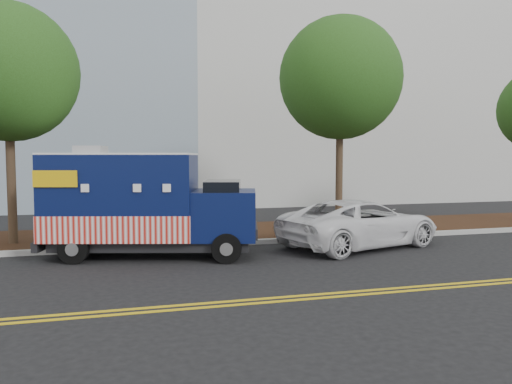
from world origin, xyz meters
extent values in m
plane|color=black|center=(0.00, 0.00, 0.00)|extent=(120.00, 120.00, 0.00)
cube|color=#9E9E99|center=(0.00, 1.40, 0.07)|extent=(120.00, 0.18, 0.15)
cube|color=black|center=(0.00, 3.50, 0.07)|extent=(120.00, 4.00, 0.15)
cube|color=gold|center=(0.00, -4.45, 0.01)|extent=(120.00, 0.10, 0.01)
cube|color=gold|center=(0.00, -4.70, 0.01)|extent=(120.00, 0.10, 0.01)
cylinder|color=#38281C|center=(-5.05, 2.71, 2.09)|extent=(0.26, 0.26, 4.19)
sphere|color=#244814|center=(-5.05, 2.71, 5.20)|extent=(4.06, 4.06, 4.06)
cylinder|color=#38281C|center=(5.82, 3.30, 2.23)|extent=(0.26, 0.26, 4.46)
sphere|color=#244814|center=(5.82, 3.30, 5.57)|extent=(4.42, 4.42, 4.42)
cube|color=#473828|center=(-3.11, 1.67, 1.20)|extent=(0.06, 0.06, 2.40)
cube|color=black|center=(-1.09, 0.33, 0.39)|extent=(5.47, 3.04, 0.26)
cube|color=#091240|center=(-1.89, 0.55, 1.67)|extent=(4.31, 3.06, 2.23)
cube|color=#B9150B|center=(-1.89, 0.55, 0.88)|extent=(4.36, 3.13, 0.70)
cube|color=white|center=(-1.89, 0.55, 2.80)|extent=(4.31, 3.06, 0.06)
cube|color=#B7B7BA|center=(-2.70, 0.76, 2.92)|extent=(0.91, 0.91, 0.20)
cube|color=#091240|center=(0.80, -0.17, 1.16)|extent=(2.13, 2.36, 1.30)
cube|color=black|center=(0.75, -0.16, 1.78)|extent=(1.36, 1.99, 0.60)
cube|color=black|center=(1.62, -0.39, 0.72)|extent=(0.55, 1.81, 0.28)
cube|color=black|center=(-3.82, 1.06, 0.42)|extent=(0.70, 2.06, 0.26)
cube|color=#B7B7BA|center=(-3.79, 1.05, 1.72)|extent=(0.47, 1.62, 1.76)
cube|color=#B7B7BA|center=(-1.34, 1.54, 1.72)|extent=(1.62, 0.47, 1.02)
cube|color=#E5B30C|center=(-3.52, -0.16, 2.18)|extent=(1.08, 0.30, 0.42)
cube|color=#E5B30C|center=(-2.95, 1.97, 2.18)|extent=(1.08, 0.30, 0.42)
cylinder|color=black|center=(0.64, -1.11, 0.39)|extent=(0.82, 0.45, 0.78)
cylinder|color=black|center=(1.13, 0.72, 0.39)|extent=(0.82, 0.45, 0.78)
cylinder|color=black|center=(-3.12, -0.11, 0.39)|extent=(0.82, 0.45, 0.78)
cylinder|color=black|center=(-2.63, 1.72, 0.39)|extent=(0.82, 0.45, 0.78)
imported|color=white|center=(5.05, 0.12, 0.72)|extent=(5.65, 3.82, 1.44)
camera|label=1|loc=(-2.02, -13.46, 2.72)|focal=35.00mm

